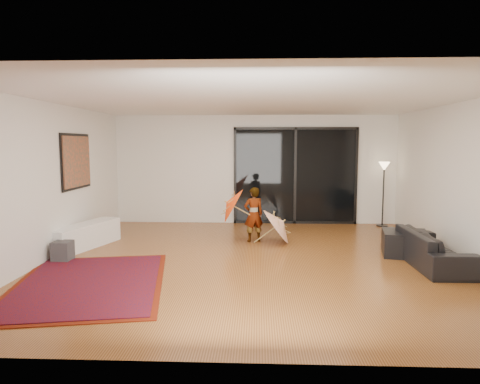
# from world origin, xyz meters

# --- Properties ---
(floor) EXTENTS (7.00, 7.00, 0.00)m
(floor) POSITION_xyz_m (0.00, 0.00, 0.00)
(floor) COLOR #925728
(floor) RESTS_ON ground
(ceiling) EXTENTS (7.00, 7.00, 0.00)m
(ceiling) POSITION_xyz_m (0.00, 0.00, 2.70)
(ceiling) COLOR white
(ceiling) RESTS_ON wall_back
(wall_back) EXTENTS (7.00, 0.00, 7.00)m
(wall_back) POSITION_xyz_m (0.00, 3.50, 1.35)
(wall_back) COLOR silver
(wall_back) RESTS_ON floor
(wall_front) EXTENTS (7.00, 0.00, 7.00)m
(wall_front) POSITION_xyz_m (0.00, -3.50, 1.35)
(wall_front) COLOR silver
(wall_front) RESTS_ON floor
(wall_left) EXTENTS (0.00, 7.00, 7.00)m
(wall_left) POSITION_xyz_m (-3.50, 0.00, 1.35)
(wall_left) COLOR silver
(wall_left) RESTS_ON floor
(wall_right) EXTENTS (0.00, 7.00, 7.00)m
(wall_right) POSITION_xyz_m (3.50, 0.00, 1.35)
(wall_right) COLOR silver
(wall_right) RESTS_ON floor
(sliding_door) EXTENTS (3.06, 0.07, 2.40)m
(sliding_door) POSITION_xyz_m (1.00, 3.47, 1.20)
(sliding_door) COLOR black
(sliding_door) RESTS_ON wall_back
(painting) EXTENTS (0.04, 1.28, 1.08)m
(painting) POSITION_xyz_m (-3.46, 1.00, 1.65)
(painting) COLOR black
(painting) RESTS_ON wall_left
(media_console) EXTENTS (0.89, 1.72, 0.46)m
(media_console) POSITION_xyz_m (-3.25, 0.75, 0.23)
(media_console) COLOR white
(media_console) RESTS_ON floor
(speaker) EXTENTS (0.30, 0.30, 0.34)m
(speaker) POSITION_xyz_m (-3.25, -0.21, 0.17)
(speaker) COLOR #424244
(speaker) RESTS_ON floor
(persian_rug) EXTENTS (2.54, 3.20, 0.02)m
(persian_rug) POSITION_xyz_m (-2.33, -1.38, 0.01)
(persian_rug) COLOR #5B1607
(persian_rug) RESTS_ON floor
(sofa) EXTENTS (0.76, 1.91, 0.56)m
(sofa) POSITION_xyz_m (2.95, -0.17, 0.28)
(sofa) COLOR black
(sofa) RESTS_ON floor
(ottoman) EXTENTS (0.90, 0.90, 0.43)m
(ottoman) POSITION_xyz_m (2.72, 0.43, 0.22)
(ottoman) COLOR black
(ottoman) RESTS_ON floor
(floor_lamp) EXTENTS (0.27, 0.27, 1.56)m
(floor_lamp) POSITION_xyz_m (3.10, 3.18, 1.23)
(floor_lamp) COLOR black
(floor_lamp) RESTS_ON floor
(child) EXTENTS (0.47, 0.39, 1.12)m
(child) POSITION_xyz_m (-0.01, 1.41, 0.56)
(child) COLOR #999999
(child) RESTS_ON floor
(parasol_orange) EXTENTS (0.52, 0.77, 0.84)m
(parasol_orange) POSITION_xyz_m (-0.56, 1.36, 0.73)
(parasol_orange) COLOR #E33E0B
(parasol_orange) RESTS_ON child
(parasol_white) EXTENTS (0.65, 0.82, 0.93)m
(parasol_white) POSITION_xyz_m (0.59, 1.26, 0.50)
(parasol_white) COLOR white
(parasol_white) RESTS_ON floor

